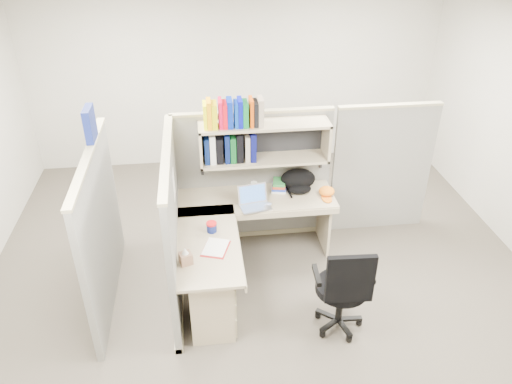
{
  "coord_description": "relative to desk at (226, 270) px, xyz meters",
  "views": [
    {
      "loc": [
        -0.59,
        -4.13,
        3.62
      ],
      "look_at": [
        -0.05,
        0.25,
        0.99
      ],
      "focal_mm": 35.0,
      "sensor_mm": 36.0,
      "label": 1
    }
  ],
  "objects": [
    {
      "name": "tissue_box",
      "position": [
        -0.38,
        -0.21,
        0.38
      ],
      "size": [
        0.14,
        0.14,
        0.17
      ],
      "primitive_type": null,
      "rotation": [
        0.0,
        0.0,
        0.32
      ],
      "color": "#9D7359",
      "rests_on": "desk"
    },
    {
      "name": "book_stack",
      "position": [
        0.69,
        1.01,
        0.35
      ],
      "size": [
        0.2,
        0.25,
        0.11
      ],
      "primitive_type": null,
      "rotation": [
        0.0,
        0.0,
        -0.19
      ],
      "color": "gray",
      "rests_on": "desk"
    },
    {
      "name": "cubicle",
      "position": [
        0.04,
        0.74,
        0.47
      ],
      "size": [
        3.79,
        1.84,
        1.95
      ],
      "color": "#5F5F5A",
      "rests_on": "ground"
    },
    {
      "name": "orange_cap",
      "position": [
        1.19,
        0.82,
        0.34
      ],
      "size": [
        0.22,
        0.24,
        0.1
      ],
      "primitive_type": null,
      "rotation": [
        0.0,
        0.0,
        -0.22
      ],
      "color": "orange",
      "rests_on": "desk"
    },
    {
      "name": "mouse",
      "position": [
        0.51,
        0.68,
        0.31
      ],
      "size": [
        0.09,
        0.07,
        0.03
      ],
      "primitive_type": "ellipsoid",
      "rotation": [
        0.0,
        0.0,
        0.24
      ],
      "color": "#808FB6",
      "rests_on": "desk"
    },
    {
      "name": "desk",
      "position": [
        0.0,
        0.0,
        0.0
      ],
      "size": [
        1.74,
        1.75,
        0.73
      ],
      "color": "tan",
      "rests_on": "ground"
    },
    {
      "name": "backpack",
      "position": [
        0.9,
        0.96,
        0.41
      ],
      "size": [
        0.45,
        0.38,
        0.23
      ],
      "primitive_type": null,
      "rotation": [
        0.0,
        0.0,
        -0.2
      ],
      "color": "black",
      "rests_on": "desk"
    },
    {
      "name": "room_shell",
      "position": [
        0.41,
        0.29,
        1.18
      ],
      "size": [
        6.0,
        6.0,
        6.0
      ],
      "color": "#B0AD9F",
      "rests_on": "ground"
    },
    {
      "name": "loose_paper",
      "position": [
        -0.09,
        -0.0,
        0.29
      ],
      "size": [
        0.29,
        0.33,
        0.0
      ],
      "primitive_type": null,
      "rotation": [
        0.0,
        0.0,
        -0.33
      ],
      "color": "white",
      "rests_on": "desk"
    },
    {
      "name": "ground",
      "position": [
        0.41,
        0.29,
        -0.44
      ],
      "size": [
        6.0,
        6.0,
        0.0
      ],
      "primitive_type": "plane",
      "color": "#3A342C",
      "rests_on": "ground"
    },
    {
      "name": "snack_canister",
      "position": [
        -0.12,
        0.27,
        0.34
      ],
      "size": [
        0.11,
        0.11,
        0.1
      ],
      "color": "navy",
      "rests_on": "desk"
    },
    {
      "name": "paper_cup",
      "position": [
        0.4,
        1.0,
        0.35
      ],
      "size": [
        0.1,
        0.1,
        0.11
      ],
      "primitive_type": "cylinder",
      "rotation": [
        0.0,
        0.0,
        -0.36
      ],
      "color": "silver",
      "rests_on": "desk"
    },
    {
      "name": "task_chair",
      "position": [
        1.04,
        -0.5,
        -0.07
      ],
      "size": [
        0.55,
        0.51,
        1.03
      ],
      "color": "black",
      "rests_on": "ground"
    },
    {
      "name": "laptop",
      "position": [
        0.37,
        0.65,
        0.41
      ],
      "size": [
        0.37,
        0.37,
        0.23
      ],
      "primitive_type": null,
      "rotation": [
        0.0,
        0.0,
        0.17
      ],
      "color": "#B5B5BA",
      "rests_on": "desk"
    }
  ]
}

